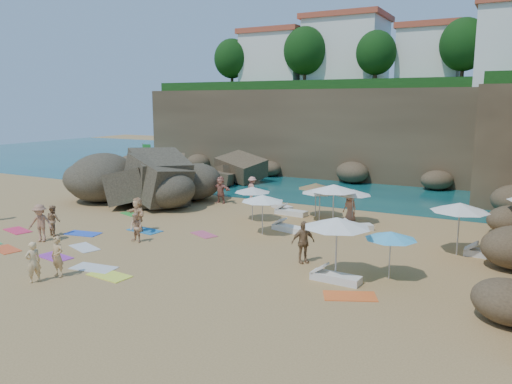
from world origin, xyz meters
The scene contains 45 objects.
ground centered at (0.00, 0.00, 0.00)m, with size 120.00×120.00×0.00m, color tan.
seawater centered at (0.00, 30.00, 0.00)m, with size 120.00×120.00×0.00m, color #0C4751.
cliff_back centered at (2.00, 25.00, 4.00)m, with size 44.00×8.00×8.00m, color brown.
rock_promontory centered at (-11.00, 16.00, 0.00)m, with size 12.00×7.00×2.00m, color brown, non-canonical shape.
clifftop_buildings centered at (2.96, 25.79, 11.24)m, with size 28.48×9.48×7.00m.
clifftop_trees centered at (4.78, 19.52, 11.26)m, with size 35.60×23.82×4.40m.
marina_masts centered at (-16.50, 30.00, 3.00)m, with size 3.10×0.10×6.00m.
rock_outcrop centered at (-8.27, 6.84, 0.00)m, with size 8.80×6.60×3.52m, color brown, non-canonical shape.
flag_pole centered at (-10.89, 8.86, 2.41)m, with size 0.73×0.22×3.78m.
parasol_0 centered at (5.73, 5.16, 2.20)m, with size 2.54×2.54×2.40m.
parasol_1 centered at (4.65, 5.88, 1.86)m, with size 2.15×2.15×2.03m.
parasol_2 centered at (6.45, 6.41, 1.82)m, with size 2.10×2.10×1.98m.
parasol_5 centered at (1.04, 4.34, 1.84)m, with size 2.13×2.13×2.01m.
parasol_6 centered at (3.97, 6.96, 1.90)m, with size 2.19×2.19×2.07m.
parasol_7 centered at (12.50, 2.80, 2.24)m, with size 2.58×2.58×2.44m.
parasol_9 centered at (3.02, 1.82, 1.95)m, with size 2.25×2.25×2.12m.
parasol_10 centered at (10.51, -1.74, 1.76)m, with size 2.03×2.03×1.92m.
parasol_11 centered at (8.64, -2.75, 2.29)m, with size 2.64×2.64×2.49m.
lounger_0 centered at (2.47, 6.73, 0.16)m, with size 2.03×0.68×0.32m, color white.
lounger_1 centered at (1.22, 8.07, 0.13)m, with size 1.67×0.56×0.26m, color silver.
lounger_2 centered at (7.05, 4.94, 0.15)m, with size 1.99×0.66×0.31m, color white.
lounger_3 centered at (4.01, 3.06, 0.15)m, with size 1.97×0.66×0.31m, color white.
lounger_4 centered at (13.78, 3.11, 0.15)m, with size 1.97×0.66×0.31m, color silver.
lounger_5 centered at (8.77, -3.07, 0.15)m, with size 1.95×0.65×0.30m, color silver.
towel_0 centered at (-5.43, -2.58, 0.02)m, with size 1.82×0.91×0.03m, color blue.
towel_2 centered at (-6.44, -6.36, 0.01)m, with size 1.63×0.82×0.03m, color #F25326.
towel_4 centered at (0.50, -6.74, 0.02)m, with size 1.81×0.90×0.03m, color #EEFF43.
towel_5 centered at (-3.38, -4.40, 0.02)m, with size 1.73×0.86×0.03m, color silver.
towel_6 centered at (-3.44, -6.08, 0.02)m, with size 1.71×0.86×0.03m, color purple.
towel_7 centered at (-9.06, -3.80, 0.02)m, with size 1.76×0.88×0.03m, color #EC2954.
towel_8 centered at (-2.96, -0.54, 0.02)m, with size 1.90×0.95×0.03m, color #2177B5.
towel_9 centered at (0.33, 0.30, 0.01)m, with size 1.56×0.78×0.03m, color #CC4F6E.
towel_10 centered at (9.72, -4.26, 0.02)m, with size 1.88×0.94×0.03m, color orange.
towel_11 centered at (-6.47, 2.23, 0.01)m, with size 1.45×0.72×0.03m, color green.
towel_13 centered at (-0.74, -6.37, 0.02)m, with size 1.89×0.94×0.03m, color silver.
person_stand_1 centered at (-6.53, -3.49, 0.80)m, with size 0.78×0.61×1.61m, color #A77C53.
person_stand_2 centered at (-1.88, 9.71, 0.85)m, with size 1.09×0.45×1.69m, color #E0917F.
person_stand_3 centered at (6.72, -1.52, 0.93)m, with size 1.09×0.45×1.86m, color #8D6946.
person_stand_4 centered at (6.27, 6.55, 0.89)m, with size 0.87×0.47×1.77m, color tan.
person_stand_5 centered at (-3.32, 7.77, 0.94)m, with size 1.74×0.50×1.88m, color #BA705D.
person_stand_6 centered at (-1.55, -8.63, 0.81)m, with size 0.59×0.39×1.62m, color #EAC285.
person_lie_0 centered at (-6.10, -4.63, 0.25)m, with size 1.20×1.86×0.50m, color #A97354.
person_lie_3 centered at (-3.16, -0.82, 0.24)m, with size 1.70×1.84×0.49m, color tan.
person_lie_4 centered at (-1.21, -7.76, 0.19)m, with size 0.59×1.62×0.39m, color tan.
person_lie_5 centered at (-1.81, -2.49, 0.27)m, with size 0.70×1.44×0.54m, color tan.
Camera 1 is at (14.74, -20.83, 6.91)m, focal length 35.00 mm.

